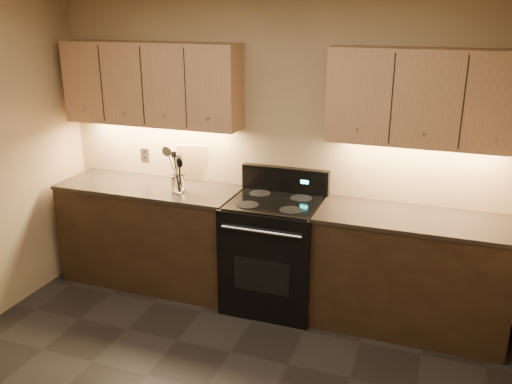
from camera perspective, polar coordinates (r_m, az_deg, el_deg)
wall_back at (r=4.60m, az=2.33°, el=4.74°), size 4.00×0.04×2.60m
counter_left at (r=5.04m, az=-10.89°, el=-4.34°), size 1.62×0.62×0.93m
counter_right at (r=4.42m, az=15.86°, el=-8.18°), size 1.46×0.62×0.93m
stove at (r=4.57m, az=1.94°, el=-6.31°), size 0.76×0.68×1.14m
upper_cab_left at (r=4.82m, az=-10.97°, el=11.10°), size 1.60×0.30×0.70m
upper_cab_right at (r=4.16m, az=17.67°, el=9.41°), size 1.44×0.30×0.70m
outlet_plate at (r=5.17m, az=-11.62°, el=3.87°), size 0.08×0.01×0.12m
utensil_crock at (r=4.65m, az=-8.20°, el=0.80°), size 0.15×0.15×0.15m
cutting_board at (r=4.92m, az=-6.69°, el=3.09°), size 0.28×0.13×0.34m
wooden_spoon at (r=4.62m, az=-8.79°, el=2.02°), size 0.14×0.09×0.32m
black_spoon at (r=4.63m, az=-8.10°, el=2.03°), size 0.11×0.13×0.31m
black_turner at (r=4.59m, az=-8.18°, el=2.18°), size 0.15×0.13×0.36m
steel_skimmer at (r=4.59m, az=-7.96°, el=2.40°), size 0.20×0.12×0.39m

